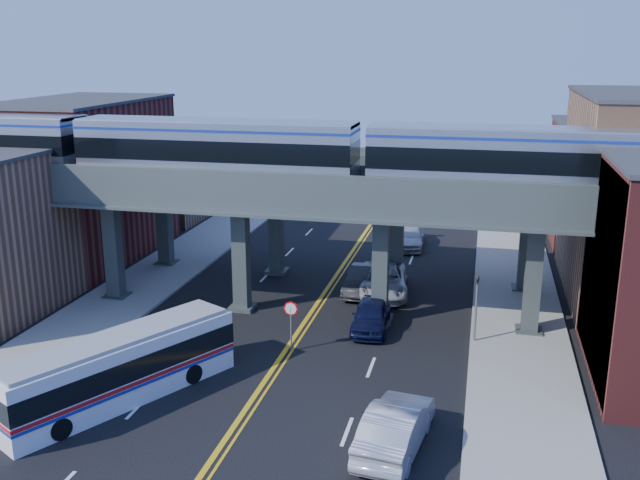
# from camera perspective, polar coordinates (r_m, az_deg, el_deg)

# --- Properties ---
(ground) EXTENTS (120.00, 120.00, 0.00)m
(ground) POSITION_cam_1_polar(r_m,az_deg,el_deg) (33.64, -4.18, -10.81)
(ground) COLOR black
(ground) RESTS_ON ground
(sidewalk_west) EXTENTS (5.00, 70.00, 0.16)m
(sidewalk_west) POSITION_cam_1_polar(r_m,az_deg,el_deg) (46.35, -14.20, -3.67)
(sidewalk_west) COLOR gray
(sidewalk_west) RESTS_ON ground
(sidewalk_east) EXTENTS (5.00, 70.00, 0.16)m
(sidewalk_east) POSITION_cam_1_polar(r_m,az_deg,el_deg) (41.55, 15.52, -6.00)
(sidewalk_east) COLOR gray
(sidewalk_east) RESTS_ON ground
(building_west_b) EXTENTS (8.00, 14.00, 11.00)m
(building_west_b) POSITION_cam_1_polar(r_m,az_deg,el_deg) (53.46, -18.38, 4.53)
(building_west_b) COLOR maroon
(building_west_b) RESTS_ON ground
(building_west_c) EXTENTS (8.00, 10.00, 8.00)m
(building_west_c) POSITION_cam_1_polar(r_m,az_deg,el_deg) (64.98, -12.37, 5.40)
(building_west_c) COLOR #966D4D
(building_west_c) RESTS_ON ground
(building_east_c) EXTENTS (8.00, 10.00, 9.00)m
(building_east_c) POSITION_cam_1_polar(r_m,az_deg,el_deg) (59.44, 21.97, 4.23)
(building_east_c) COLOR maroon
(building_east_c) RESTS_ON ground
(mural_panel) EXTENTS (0.10, 9.50, 9.50)m
(mural_panel) POSITION_cam_1_polar(r_m,az_deg,el_deg) (34.72, 21.43, -2.59)
(mural_panel) COLOR teal
(mural_panel) RESTS_ON ground
(elevated_viaduct_near) EXTENTS (52.00, 3.60, 7.40)m
(elevated_viaduct_near) POSITION_cam_1_polar(r_m,az_deg,el_deg) (38.82, -0.88, 2.94)
(elevated_viaduct_near) COLOR #3C4642
(elevated_viaduct_near) RESTS_ON ground
(elevated_viaduct_far) EXTENTS (52.00, 3.60, 7.40)m
(elevated_viaduct_far) POSITION_cam_1_polar(r_m,az_deg,el_deg) (45.51, 1.25, 4.78)
(elevated_viaduct_far) COLOR #3C4642
(elevated_viaduct_far) RESTS_ON ground
(transit_train) EXTENTS (48.19, 3.02, 3.52)m
(transit_train) POSITION_cam_1_polar(r_m,az_deg,el_deg) (39.89, -8.30, 7.26)
(transit_train) COLOR black
(transit_train) RESTS_ON elevated_viaduct_near
(stop_sign) EXTENTS (0.76, 0.09, 2.63)m
(stop_sign) POSITION_cam_1_polar(r_m,az_deg,el_deg) (35.49, -2.33, -6.24)
(stop_sign) COLOR slate
(stop_sign) RESTS_ON ground
(traffic_signal) EXTENTS (0.15, 0.18, 4.10)m
(traffic_signal) POSITION_cam_1_polar(r_m,az_deg,el_deg) (36.97, 12.40, -4.81)
(traffic_signal) COLOR slate
(traffic_signal) RESTS_ON ground
(transit_bus) EXTENTS (7.29, 10.59, 2.77)m
(transit_bus) POSITION_cam_1_polar(r_m,az_deg,el_deg) (32.13, -15.72, -9.88)
(transit_bus) COLOR white
(transit_bus) RESTS_ON ground
(car_lane_a) EXTENTS (2.12, 4.78, 1.60)m
(car_lane_a) POSITION_cam_1_polar(r_m,az_deg,el_deg) (38.52, 4.10, -6.02)
(car_lane_a) COLOR black
(car_lane_a) RESTS_ON ground
(car_lane_b) EXTENTS (1.94, 4.97, 1.61)m
(car_lane_b) POSITION_cam_1_polar(r_m,az_deg,el_deg) (44.04, 3.47, -3.23)
(car_lane_b) COLOR #2F2F31
(car_lane_b) RESTS_ON ground
(car_lane_c) EXTENTS (3.65, 6.48, 1.71)m
(car_lane_c) POSITION_cam_1_polar(r_m,az_deg,el_deg) (43.96, 5.08, -3.23)
(car_lane_c) COLOR #BAB9BC
(car_lane_c) RESTS_ON ground
(car_lane_d) EXTENTS (2.30, 5.36, 1.54)m
(car_lane_d) POSITION_cam_1_polar(r_m,az_deg,el_deg) (54.40, 7.19, 0.26)
(car_lane_d) COLOR #B2B3B8
(car_lane_d) RESTS_ON ground
(car_parked_curb) EXTENTS (2.64, 5.74, 1.82)m
(car_parked_curb) POSITION_cam_1_polar(r_m,az_deg,el_deg) (27.87, 6.05, -14.65)
(car_parked_curb) COLOR #ABAAAF
(car_parked_curb) RESTS_ON ground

